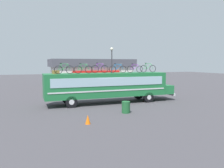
{
  "coord_description": "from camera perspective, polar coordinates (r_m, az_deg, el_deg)",
  "views": [
    {
      "loc": [
        -6.93,
        -19.75,
        3.81
      ],
      "look_at": [
        0.53,
        0.0,
        1.81
      ],
      "focal_mm": 35.56,
      "sensor_mm": 36.0,
      "label": 1
    }
  ],
  "objects": [
    {
      "name": "ground_plane",
      "position": [
        21.28,
        -1.33,
        -4.92
      ],
      "size": [
        120.0,
        120.0,
        0.0
      ],
      "primitive_type": "plane",
      "color": "#423F44"
    },
    {
      "name": "bus",
      "position": [
        21.11,
        -0.79,
        -0.25
      ],
      "size": [
        12.78,
        2.45,
        2.87
      ],
      "color": "#1E6B38",
      "rests_on": "ground"
    },
    {
      "name": "luggage_bag_1",
      "position": [
        20.06,
        -14.27,
        2.99
      ],
      "size": [
        0.59,
        0.5,
        0.3
      ],
      "primitive_type": "cube",
      "color": "olive",
      "rests_on": "bus"
    },
    {
      "name": "rooftop_bicycle_1",
      "position": [
        19.75,
        -12.21,
        3.71
      ],
      "size": [
        1.72,
        0.44,
        0.95
      ],
      "color": "black",
      "rests_on": "bus"
    },
    {
      "name": "rooftop_bicycle_2",
      "position": [
        20.12,
        -7.37,
        3.79
      ],
      "size": [
        1.69,
        0.44,
        0.93
      ],
      "color": "black",
      "rests_on": "bus"
    },
    {
      "name": "rooftop_bicycle_3",
      "position": [
        21.04,
        -3.17,
        3.94
      ],
      "size": [
        1.7,
        0.44,
        0.98
      ],
      "color": "black",
      "rests_on": "bus"
    },
    {
      "name": "rooftop_bicycle_4",
      "position": [
        21.19,
        1.51,
        3.89
      ],
      "size": [
        1.77,
        0.44,
        0.91
      ],
      "color": "black",
      "rests_on": "bus"
    },
    {
      "name": "rooftop_bicycle_5",
      "position": [
        21.72,
        5.9,
        3.89
      ],
      "size": [
        1.68,
        0.44,
        0.9
      ],
      "color": "black",
      "rests_on": "bus"
    },
    {
      "name": "rooftop_bicycle_6",
      "position": [
        22.85,
        9.27,
        3.99
      ],
      "size": [
        1.79,
        0.44,
        0.97
      ],
      "color": "black",
      "rests_on": "bus"
    },
    {
      "name": "roadside_building",
      "position": [
        35.98,
        -5.39,
        2.93
      ],
      "size": [
        13.01,
        6.81,
        4.41
      ],
      "color": "silver",
      "rests_on": "ground"
    },
    {
      "name": "trash_bin",
      "position": [
        17.1,
        3.6,
        -5.96
      ],
      "size": [
        0.64,
        0.64,
        0.89
      ],
      "primitive_type": "cylinder",
      "color": "#1E592D",
      "rests_on": "ground"
    },
    {
      "name": "traffic_cone",
      "position": [
        14.13,
        -6.23,
        -9.05
      ],
      "size": [
        0.33,
        0.33,
        0.58
      ],
      "primitive_type": "cone",
      "color": "orange",
      "rests_on": "ground"
    },
    {
      "name": "street_lamp",
      "position": [
        28.3,
        -0.06,
        5.3
      ],
      "size": [
        0.39,
        0.39,
        5.79
      ],
      "color": "#38383D",
      "rests_on": "ground"
    }
  ]
}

